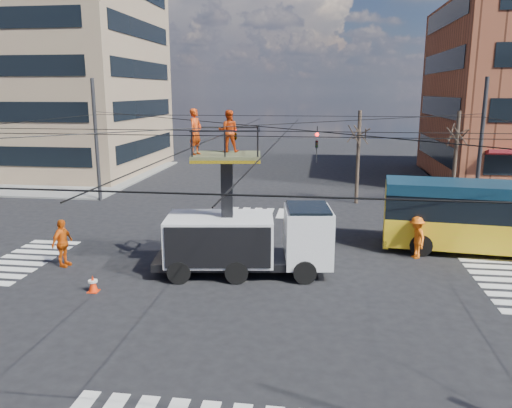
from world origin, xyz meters
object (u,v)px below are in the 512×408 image
object	(u,v)px
utility_truck	(248,222)
worker_ground	(62,243)
flagger	(416,238)
city_bus	(510,217)
traffic_cone	(93,283)

from	to	relation	value
utility_truck	worker_ground	distance (m)	7.85
utility_truck	flagger	xyz separation A→B (m)	(7.04, 2.79, -1.17)
city_bus	worker_ground	size ratio (longest dim) A/B	5.47
traffic_cone	flagger	size ratio (longest dim) A/B	0.34
traffic_cone	flagger	world-z (taller)	flagger
city_bus	utility_truck	bearing A→B (deg)	-154.78
city_bus	traffic_cone	distance (m)	17.84
traffic_cone	worker_ground	xyz separation A→B (m)	(-2.45, 2.42, 0.69)
flagger	city_bus	bearing A→B (deg)	86.50
utility_truck	worker_ground	bearing A→B (deg)	174.66
utility_truck	city_bus	bearing A→B (deg)	11.44
utility_truck	flagger	size ratio (longest dim) A/B	3.88
flagger	utility_truck	bearing A→B (deg)	-86.50
utility_truck	traffic_cone	size ratio (longest dim) A/B	11.43
utility_truck	traffic_cone	xyz separation A→B (m)	(-5.32, -2.74, -1.79)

